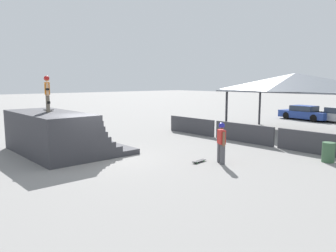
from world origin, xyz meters
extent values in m
plane|color=gray|center=(0.00, 0.00, 0.00)|extent=(160.00, 160.00, 0.00)
cube|color=#38383D|center=(-2.56, 0.00, 0.12)|extent=(5.73, 4.36, 0.25)
cube|color=#38383D|center=(-2.56, -0.48, 0.37)|extent=(5.73, 3.40, 0.25)
cube|color=#38383D|center=(-2.56, -0.65, 0.62)|extent=(5.73, 3.05, 0.25)
cube|color=#38383D|center=(-2.56, -0.77, 0.87)|extent=(5.73, 2.82, 0.25)
cube|color=#38383D|center=(-2.56, -0.85, 1.11)|extent=(5.73, 2.65, 0.25)
cube|color=#38383D|center=(-2.56, -0.92, 1.36)|extent=(5.73, 2.53, 0.25)
cube|color=#38383D|center=(-2.56, -0.96, 1.61)|extent=(5.73, 2.45, 0.25)
cube|color=#38383D|center=(-2.56, -0.98, 1.86)|extent=(5.73, 2.40, 0.25)
cylinder|color=silver|center=(-2.56, 0.20, 1.94)|extent=(5.62, 0.07, 0.07)
cube|color=#6B6051|center=(-2.57, -0.98, 2.39)|extent=(0.20, 0.20, 0.82)
cube|color=black|center=(-2.56, -0.95, 2.44)|extent=(0.23, 0.19, 0.12)
cube|color=#6B6051|center=(-2.91, -0.86, 2.39)|extent=(0.20, 0.20, 0.82)
cube|color=black|center=(-2.90, -0.83, 2.44)|extent=(0.23, 0.19, 0.12)
cube|color=orange|center=(-2.74, -0.92, 3.09)|extent=(0.49, 0.35, 0.58)
cylinder|color=tan|center=(-2.48, -1.01, 3.04)|extent=(0.14, 0.14, 0.58)
cylinder|color=black|center=(-2.48, -1.01, 3.05)|extent=(0.21, 0.21, 0.09)
cylinder|color=tan|center=(-3.00, -0.83, 3.04)|extent=(0.14, 0.14, 0.58)
cylinder|color=black|center=(-3.00, -0.83, 3.05)|extent=(0.21, 0.21, 0.09)
sphere|color=tan|center=(-2.74, -0.92, 3.53)|extent=(0.23, 0.23, 0.23)
sphere|color=#B21919|center=(-2.74, -0.92, 3.55)|extent=(0.25, 0.25, 0.25)
cylinder|color=silver|center=(-3.08, -0.61, 2.01)|extent=(0.05, 0.03, 0.05)
cylinder|color=silver|center=(-3.07, -0.75, 2.01)|extent=(0.05, 0.03, 0.05)
cylinder|color=silver|center=(-3.57, -0.62, 2.01)|extent=(0.05, 0.03, 0.05)
cylinder|color=silver|center=(-3.57, -0.76, 2.01)|extent=(0.05, 0.03, 0.05)
cube|color=black|center=(-3.32, -0.69, 2.04)|extent=(0.80, 0.22, 0.02)
cube|color=black|center=(-2.95, -0.67, 2.06)|extent=(0.10, 0.20, 0.02)
cube|color=#4C4C51|center=(3.85, 3.75, 0.42)|extent=(0.21, 0.21, 0.83)
cube|color=#4C4C51|center=(4.16, 3.57, 0.42)|extent=(0.21, 0.21, 0.83)
cube|color=red|center=(4.01, 3.66, 1.13)|extent=(0.50, 0.42, 0.59)
cylinder|color=brown|center=(3.76, 3.80, 1.08)|extent=(0.15, 0.15, 0.59)
cylinder|color=brown|center=(4.25, 3.52, 1.08)|extent=(0.15, 0.15, 0.59)
sphere|color=brown|center=(4.01, 3.66, 1.57)|extent=(0.23, 0.23, 0.23)
sphere|color=#232399|center=(4.01, 3.66, 1.60)|extent=(0.26, 0.26, 0.26)
cylinder|color=green|center=(3.39, 2.88, 0.03)|extent=(0.04, 0.06, 0.05)
cylinder|color=green|center=(3.25, 2.86, 0.03)|extent=(0.04, 0.06, 0.05)
cylinder|color=green|center=(3.33, 3.34, 0.03)|extent=(0.04, 0.06, 0.05)
cylinder|color=green|center=(3.19, 3.33, 0.03)|extent=(0.04, 0.06, 0.05)
cube|color=black|center=(3.29, 3.10, 0.06)|extent=(0.29, 0.78, 0.02)
cube|color=black|center=(3.33, 2.76, 0.08)|extent=(0.21, 0.11, 0.02)
cube|color=#3D3D42|center=(-2.35, 8.37, 0.53)|extent=(3.85, 0.12, 1.05)
cube|color=#3D3D42|center=(1.74, 8.37, 0.53)|extent=(3.85, 0.12, 1.05)
cube|color=#3D3D42|center=(5.84, 8.37, 0.53)|extent=(3.85, 0.12, 1.05)
cylinder|color=#2D2D33|center=(-2.00, 11.57, 1.35)|extent=(0.16, 0.16, 2.71)
cylinder|color=#2D2D33|center=(-2.00, 15.75, 1.35)|extent=(0.16, 0.16, 2.71)
cube|color=slate|center=(1.93, 13.66, 2.76)|extent=(9.26, 4.93, 0.10)
pyramid|color=slate|center=(1.93, 13.66, 3.38)|extent=(9.07, 4.83, 1.15)
cylinder|color=#385B3D|center=(6.91, 7.24, 0.42)|extent=(0.52, 0.52, 0.85)
cube|color=navy|center=(-1.03, 21.45, 0.48)|extent=(4.62, 2.25, 0.62)
cube|color=#283342|center=(-1.14, 21.47, 1.02)|extent=(2.22, 1.67, 0.46)
cube|color=navy|center=(-1.14, 21.47, 1.25)|extent=(2.13, 1.63, 0.04)
cylinder|color=black|center=(0.42, 22.04, 0.32)|extent=(0.66, 0.28, 0.64)
cylinder|color=black|center=(0.22, 20.52, 0.32)|extent=(0.66, 0.28, 0.64)
cylinder|color=black|center=(-2.27, 22.39, 0.32)|extent=(0.66, 0.28, 0.64)
cylinder|color=black|center=(-2.47, 20.87, 0.32)|extent=(0.66, 0.28, 0.64)
cylinder|color=black|center=(0.88, 22.58, 0.32)|extent=(0.67, 0.32, 0.64)
cylinder|color=black|center=(0.57, 21.05, 0.32)|extent=(0.67, 0.32, 0.64)
camera|label=1|loc=(12.57, -6.91, 3.42)|focal=35.00mm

